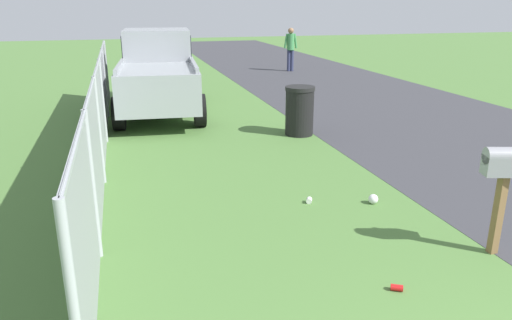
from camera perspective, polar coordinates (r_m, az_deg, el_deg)
mailbox at (r=5.99m, az=27.18°, el=-1.05°), size 0.33×0.52×1.27m
pickup_truck at (r=13.16m, az=-11.38°, el=10.39°), size 5.42×2.44×2.09m
trash_bin at (r=10.62m, az=5.12°, el=5.78°), size 0.64×0.64×1.06m
pedestrian at (r=20.80m, az=4.08°, el=13.18°), size 0.30×0.57×1.77m
fence_section at (r=9.17m, az=-17.74°, el=5.54°), size 12.48×0.07×1.71m
litter_can_near_hydrant at (r=5.25m, az=16.17°, el=-14.18°), size 0.12×0.14×0.07m
litter_cup_midfield_a at (r=7.09m, az=6.24°, el=-4.73°), size 0.12×0.11×0.08m
litter_bag_far_scatter at (r=7.22m, az=13.57°, el=-4.47°), size 0.14×0.14×0.14m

